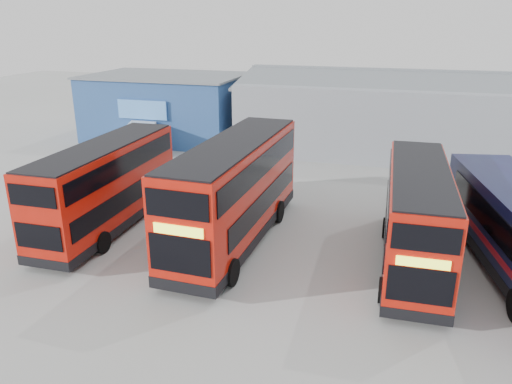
# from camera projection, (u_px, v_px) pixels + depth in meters

# --- Properties ---
(ground_plane) EXTENTS (120.00, 120.00, 0.00)m
(ground_plane) POSITION_uv_depth(u_px,v_px,m) (280.00, 250.00, 21.60)
(ground_plane) COLOR gray
(ground_plane) RESTS_ON ground
(office_block) EXTENTS (12.30, 8.32, 5.12)m
(office_block) POSITION_uv_depth(u_px,v_px,m) (167.00, 106.00, 40.75)
(office_block) COLOR navy
(office_block) RESTS_ON ground
(maintenance_shed) EXTENTS (30.50, 12.00, 5.89)m
(maintenance_shed) POSITION_uv_depth(u_px,v_px,m) (452.00, 116.00, 36.65)
(maintenance_shed) COLOR gray
(maintenance_shed) RESTS_ON ground
(double_decker_left) EXTENTS (2.59, 9.75, 4.10)m
(double_decker_left) POSITION_uv_depth(u_px,v_px,m) (107.00, 187.00, 23.17)
(double_decker_left) COLOR red
(double_decker_left) RESTS_ON ground
(double_decker_centre) EXTENTS (3.01, 10.91, 4.58)m
(double_decker_centre) POSITION_uv_depth(u_px,v_px,m) (235.00, 193.00, 21.74)
(double_decker_centre) COLOR red
(double_decker_centre) RESTS_ON ground
(double_decker_right) EXTENTS (2.63, 9.56, 4.01)m
(double_decker_right) POSITION_uv_depth(u_px,v_px,m) (416.00, 219.00, 19.73)
(double_decker_right) COLOR red
(double_decker_right) RESTS_ON ground
(panel_van) EXTENTS (3.40, 5.27, 2.15)m
(panel_van) POSITION_uv_depth(u_px,v_px,m) (144.00, 134.00, 37.35)
(panel_van) COLOR white
(panel_van) RESTS_ON ground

